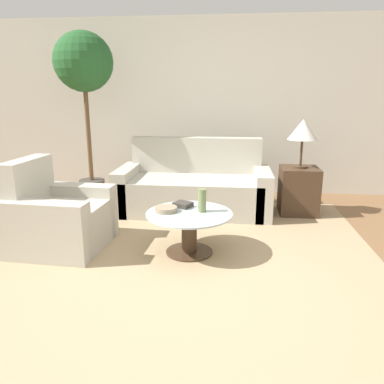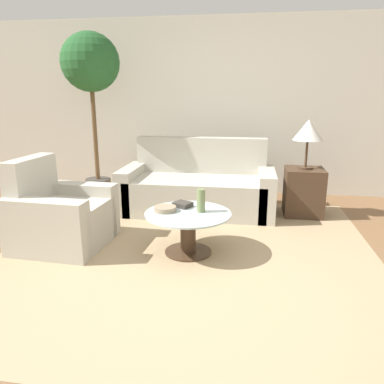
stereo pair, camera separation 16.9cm
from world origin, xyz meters
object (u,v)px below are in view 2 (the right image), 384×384
Objects in this scene: coffee_table at (188,227)px; table_lamp at (308,131)px; armchair at (58,217)px; vase at (201,201)px; sofa_main at (198,188)px; potted_plant at (91,73)px; book_stack at (183,204)px; bowl at (165,209)px.

table_lamp is at bearing 48.14° from coffee_table.
vase is (1.46, 0.03, 0.23)m from armchair.
potted_plant is (-1.49, 0.22, 1.47)m from sofa_main.
table_lamp is at bearing 49.98° from vase.
book_stack is (0.01, -1.23, 0.14)m from sofa_main.
armchair reaches higher than bowl.
book_stack is at bearing -89.62° from sofa_main.
potted_plant reaches higher than armchair.
coffee_table is 0.29m from vase.
sofa_main reaches higher than coffee_table.
table_lamp is 1.92m from book_stack.
coffee_table is at bearing -86.26° from sofa_main.
coffee_table is 3.85× the size of bowl.
sofa_main reaches higher than book_stack.
book_stack is at bearing -44.18° from potted_plant.
vase is (1.70, -1.59, -1.24)m from potted_plant.
vase is at bearing -5.52° from book_stack.
armchair is 1.11× the size of coffee_table.
armchair is 0.40× the size of potted_plant.
armchair reaches higher than coffee_table.
vase is (-1.14, -1.35, -0.54)m from table_lamp.
coffee_table is at bearing -3.18° from bowl.
bowl is at bearing -102.86° from book_stack.
table_lamp is 2.12m from bowl.
potted_plant is at bearing 134.07° from coffee_table.
bowl is (1.36, -1.62, -1.33)m from potted_plant.
potted_plant is at bearing 129.90° from bowl.
armchair is 1.28m from book_stack.
potted_plant reaches higher than coffee_table.
sofa_main is 1.55m from table_lamp.
potted_plant is 10.27× the size of vase.
table_lamp reaches higher than coffee_table.
armchair is 4.09× the size of vase.
sofa_main is at bearing 98.77° from vase.
table_lamp is (2.60, 1.38, 0.78)m from armchair.
sofa_main is 1.87m from armchair.
coffee_table is at bearing -45.93° from potted_plant.
armchair is at bearing -131.96° from sofa_main.
sofa_main is 9.11× the size of bowl.
armchair is 4.28× the size of book_stack.
table_lamp is at bearing -58.75° from armchair.
armchair is 1.13m from bowl.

